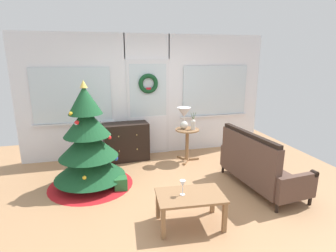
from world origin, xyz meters
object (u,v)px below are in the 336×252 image
object	(u,v)px
coffee_table	(190,199)
gift_box	(121,184)
side_table	(187,138)
table_lamp	(184,115)
christmas_tree	(89,150)
dresser_cabinet	(126,142)
settee_sofa	(257,166)
flower_vase	(193,124)
wine_glass	(183,184)

from	to	relation	value
coffee_table	gift_box	distance (m)	1.43
side_table	gift_box	distance (m)	1.75
table_lamp	coffee_table	world-z (taller)	table_lamp
christmas_tree	side_table	bearing A→B (deg)	18.34
christmas_tree	dresser_cabinet	bearing A→B (deg)	54.89
settee_sofa	flower_vase	size ratio (longest dim) A/B	4.56
side_table	flower_vase	xyz separation A→B (m)	(0.10, -0.06, 0.31)
christmas_tree	settee_sofa	distance (m)	2.76
table_lamp	coffee_table	distance (m)	2.30
flower_vase	side_table	bearing A→B (deg)	149.04
christmas_tree	dresser_cabinet	xyz separation A→B (m)	(0.71, 1.01, -0.23)
dresser_cabinet	coffee_table	xyz separation A→B (m)	(0.54, -2.48, -0.03)
flower_vase	coffee_table	xyz separation A→B (m)	(-0.75, -2.04, -0.43)
settee_sofa	table_lamp	size ratio (longest dim) A/B	3.62
dresser_cabinet	flower_vase	xyz separation A→B (m)	(1.30, -0.44, 0.40)
dresser_cabinet	table_lamp	bearing A→B (deg)	-16.50
settee_sofa	gift_box	distance (m)	2.23
gift_box	settee_sofa	bearing A→B (deg)	-12.80
side_table	coffee_table	distance (m)	2.20
dresser_cabinet	flower_vase	distance (m)	1.43
christmas_tree	coffee_table	size ratio (longest dim) A/B	2.00
christmas_tree	table_lamp	world-z (taller)	christmas_tree
dresser_cabinet	settee_sofa	size ratio (longest dim) A/B	0.58
christmas_tree	flower_vase	bearing A→B (deg)	15.92
wine_glass	gift_box	xyz separation A→B (m)	(-0.68, 1.15, -0.46)
christmas_tree	table_lamp	size ratio (longest dim) A/B	3.98
wine_glass	dresser_cabinet	bearing A→B (deg)	100.31
flower_vase	coffee_table	world-z (taller)	flower_vase
table_lamp	wine_glass	size ratio (longest dim) A/B	2.26
christmas_tree	flower_vase	world-z (taller)	christmas_tree
christmas_tree	settee_sofa	xyz separation A→B (m)	(2.63, -0.78, -0.25)
settee_sofa	table_lamp	xyz separation A→B (m)	(-0.79, 1.46, 0.58)
table_lamp	wine_glass	bearing A→B (deg)	-108.05
flower_vase	wine_glass	bearing A→B (deg)	-112.84
dresser_cabinet	coffee_table	distance (m)	2.53
christmas_tree	side_table	xyz separation A→B (m)	(1.91, 0.63, -0.14)
side_table	table_lamp	distance (m)	0.48
christmas_tree	wine_glass	distance (m)	1.85
dresser_cabinet	gift_box	distance (m)	1.35
dresser_cabinet	side_table	world-z (taller)	dresser_cabinet
christmas_tree	gift_box	size ratio (longest dim) A/B	8.49
side_table	wine_glass	size ratio (longest dim) A/B	3.47
settee_sofa	flower_vase	xyz separation A→B (m)	(-0.63, 1.36, 0.42)
side_table	wine_glass	world-z (taller)	side_table
flower_vase	coffee_table	bearing A→B (deg)	-110.32
christmas_tree	settee_sofa	world-z (taller)	christmas_tree
coffee_table	wine_glass	xyz separation A→B (m)	(-0.10, 0.02, 0.21)
christmas_tree	wine_glass	world-z (taller)	christmas_tree
settee_sofa	side_table	world-z (taller)	settee_sofa
dresser_cabinet	side_table	size ratio (longest dim) A/B	1.37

